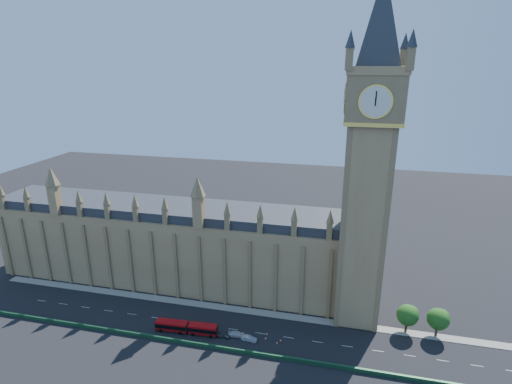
% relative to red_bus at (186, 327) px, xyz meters
% --- Properties ---
extents(ground, '(400.00, 400.00, 0.00)m').
position_rel_red_bus_xyz_m(ground, '(8.46, 4.23, -1.59)').
color(ground, black).
rests_on(ground, ground).
extents(palace_westminster, '(120.00, 20.00, 28.00)m').
position_rel_red_bus_xyz_m(palace_westminster, '(-16.54, 26.23, 12.27)').
color(palace_westminster, '#9D764C').
rests_on(palace_westminster, ground).
extents(elizabeth_tower, '(20.59, 20.59, 105.00)m').
position_rel_red_bus_xyz_m(elizabeth_tower, '(46.46, 18.22, 52.97)').
color(elizabeth_tower, '#9D764C').
rests_on(elizabeth_tower, ground).
extents(bridge_parapet, '(160.00, 0.60, 1.20)m').
position_rel_red_bus_xyz_m(bridge_parapet, '(8.46, -4.77, -0.99)').
color(bridge_parapet, '#1E4C2D').
rests_on(bridge_parapet, ground).
extents(kerb_north, '(160.00, 3.00, 0.16)m').
position_rel_red_bus_xyz_m(kerb_north, '(8.46, 13.73, -1.51)').
color(kerb_north, gray).
rests_on(kerb_north, ground).
extents(tree_east_near, '(6.00, 6.00, 8.50)m').
position_rel_red_bus_xyz_m(tree_east_near, '(60.69, 14.31, 4.05)').
color(tree_east_near, '#382619').
rests_on(tree_east_near, ground).
extents(tree_east_far, '(6.00, 6.00, 8.50)m').
position_rel_red_bus_xyz_m(tree_east_far, '(68.69, 14.31, 4.05)').
color(tree_east_far, '#382619').
rests_on(tree_east_far, ground).
extents(red_bus, '(17.86, 3.61, 3.02)m').
position_rel_red_bus_xyz_m(red_bus, '(0.00, 0.00, 0.00)').
color(red_bus, '#AA0B0F').
rests_on(red_bus, ground).
extents(car_grey, '(3.87, 1.77, 1.29)m').
position_rel_red_bus_xyz_m(car_grey, '(10.82, 0.33, -0.95)').
color(car_grey, '#44454C').
rests_on(car_grey, ground).
extents(car_silver, '(4.37, 1.78, 1.41)m').
position_rel_red_bus_xyz_m(car_silver, '(18.11, 0.49, -0.88)').
color(car_silver, '#A6A8AE').
rests_on(car_silver, ground).
extents(car_white, '(5.13, 2.51, 1.44)m').
position_rel_red_bus_xyz_m(car_white, '(14.46, 1.43, -0.87)').
color(car_white, silver).
rests_on(car_white, ground).
extents(cone_a, '(0.49, 0.49, 0.73)m').
position_rel_red_bus_xyz_m(cone_a, '(26.60, 2.02, -1.23)').
color(cone_a, black).
rests_on(cone_a, ground).
extents(cone_b, '(0.60, 0.60, 0.74)m').
position_rel_red_bus_xyz_m(cone_b, '(22.46, 1.90, -1.23)').
color(cone_b, black).
rests_on(cone_b, ground).
extents(cone_c, '(0.56, 0.56, 0.71)m').
position_rel_red_bus_xyz_m(cone_c, '(22.46, 3.87, -1.24)').
color(cone_c, black).
rests_on(cone_c, ground).
extents(cone_d, '(0.46, 0.46, 0.71)m').
position_rel_red_bus_xyz_m(cone_d, '(25.87, 0.80, -1.24)').
color(cone_d, black).
rests_on(cone_d, ground).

